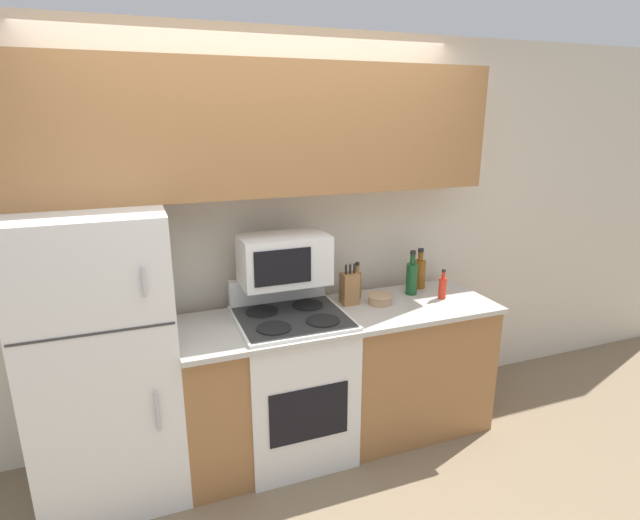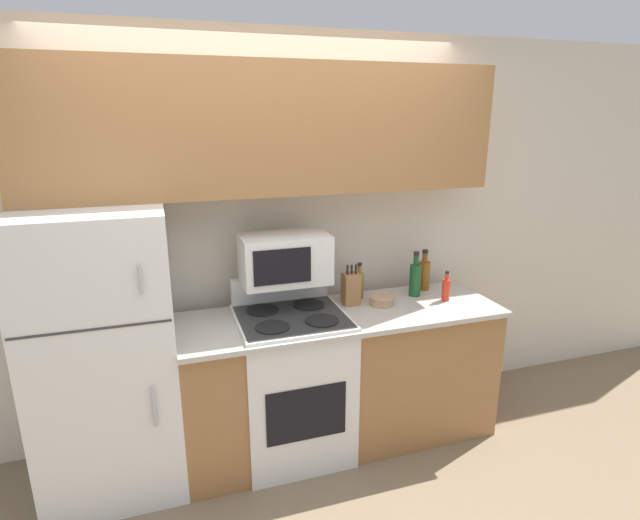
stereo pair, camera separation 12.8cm
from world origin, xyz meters
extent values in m
plane|color=#7F6B51|center=(0.00, 0.00, 0.00)|extent=(12.00, 12.00, 0.00)
cube|color=beige|center=(0.00, 0.72, 1.27)|extent=(8.00, 0.05, 2.55)
cube|color=#9E6B3D|center=(0.37, 0.30, 0.43)|extent=(1.97, 0.59, 0.86)
cube|color=#BCB7AD|center=(0.37, 0.28, 0.88)|extent=(1.97, 0.63, 0.03)
cube|color=white|center=(-0.99, 0.34, 0.80)|extent=(0.73, 0.69, 1.61)
cube|color=#383838|center=(-0.99, 0.00, 1.09)|extent=(0.71, 0.01, 0.01)
cylinder|color=#B7B7BC|center=(-0.75, -0.01, 1.32)|extent=(0.02, 0.02, 0.14)
cylinder|color=#B7B7BC|center=(-0.75, -0.01, 0.64)|extent=(0.02, 0.02, 0.22)
cube|color=#9E6B3D|center=(0.00, 0.53, 1.97)|extent=(2.71, 0.35, 0.73)
cube|color=white|center=(0.04, 0.28, 0.46)|extent=(0.64, 0.59, 0.91)
cube|color=black|center=(0.04, -0.02, 0.44)|extent=(0.46, 0.01, 0.33)
cube|color=#2D2D2D|center=(0.04, 0.28, 0.91)|extent=(0.62, 0.57, 0.01)
cube|color=white|center=(0.04, 0.56, 0.99)|extent=(0.62, 0.06, 0.16)
cylinder|color=black|center=(-0.10, 0.15, 0.92)|extent=(0.19, 0.19, 0.01)
cylinder|color=black|center=(0.19, 0.15, 0.92)|extent=(0.19, 0.19, 0.01)
cylinder|color=black|center=(-0.10, 0.41, 0.92)|extent=(0.19, 0.19, 0.01)
cylinder|color=black|center=(0.19, 0.41, 0.92)|extent=(0.19, 0.19, 0.01)
cube|color=white|center=(0.05, 0.42, 1.23)|extent=(0.52, 0.30, 0.29)
cube|color=black|center=(-0.01, 0.27, 1.23)|extent=(0.33, 0.01, 0.21)
cube|color=#9E6B3D|center=(0.46, 0.40, 1.00)|extent=(0.10, 0.09, 0.20)
cylinder|color=black|center=(0.43, 0.39, 1.13)|extent=(0.01, 0.01, 0.06)
cylinder|color=black|center=(0.46, 0.39, 1.13)|extent=(0.01, 0.01, 0.06)
cylinder|color=black|center=(0.49, 0.39, 1.13)|extent=(0.01, 0.01, 0.06)
cylinder|color=tan|center=(0.65, 0.32, 0.92)|extent=(0.15, 0.15, 0.05)
torus|color=tan|center=(0.65, 0.32, 0.95)|extent=(0.16, 0.16, 0.01)
cylinder|color=brown|center=(1.04, 0.50, 0.99)|extent=(0.08, 0.08, 0.20)
cylinder|color=brown|center=(1.04, 0.50, 1.12)|extent=(0.04, 0.04, 0.06)
cylinder|color=black|center=(1.04, 0.50, 1.16)|extent=(0.04, 0.04, 0.02)
cylinder|color=red|center=(1.07, 0.27, 0.96)|extent=(0.05, 0.05, 0.14)
cylinder|color=red|center=(1.07, 0.27, 1.06)|extent=(0.02, 0.02, 0.04)
cylinder|color=black|center=(1.07, 0.27, 1.09)|extent=(0.02, 0.03, 0.02)
cylinder|color=#194C23|center=(0.92, 0.41, 1.00)|extent=(0.08, 0.08, 0.21)
cylinder|color=#194C23|center=(0.92, 0.41, 1.14)|extent=(0.03, 0.03, 0.07)
cylinder|color=black|center=(0.92, 0.41, 1.18)|extent=(0.04, 0.04, 0.02)
cylinder|color=olive|center=(0.56, 0.48, 0.98)|extent=(0.06, 0.06, 0.17)
cylinder|color=olive|center=(0.56, 0.48, 1.09)|extent=(0.03, 0.03, 0.05)
cylinder|color=black|center=(0.56, 0.48, 1.12)|extent=(0.03, 0.03, 0.02)
camera|label=1|loc=(-0.76, -2.32, 2.05)|focal=28.00mm
camera|label=2|loc=(-0.64, -2.36, 2.05)|focal=28.00mm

